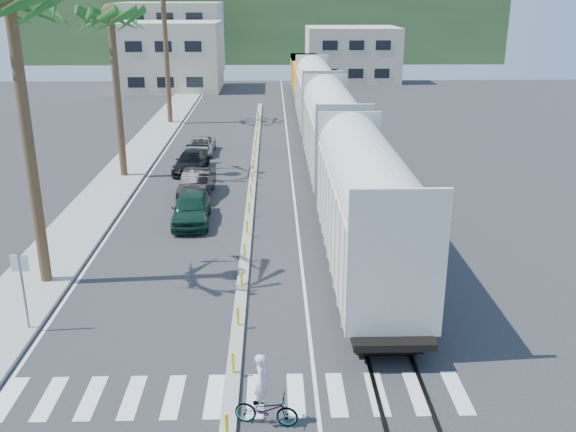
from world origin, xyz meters
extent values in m
plane|color=#28282B|center=(0.00, 0.00, 0.00)|extent=(140.00, 140.00, 0.00)
cube|color=gray|center=(-8.50, 25.00, 0.07)|extent=(3.00, 90.00, 0.15)
cube|color=black|center=(4.28, 28.00, 0.03)|extent=(0.12, 100.00, 0.06)
cube|color=black|center=(5.72, 28.00, 0.03)|extent=(0.12, 100.00, 0.06)
cube|color=gray|center=(0.00, 20.00, 0.07)|extent=(0.45, 60.00, 0.15)
cylinder|color=yellow|center=(0.00, -4.00, 0.50)|extent=(0.10, 0.10, 0.70)
cylinder|color=yellow|center=(0.00, -1.00, 0.50)|extent=(0.10, 0.10, 0.70)
cylinder|color=yellow|center=(0.00, 2.00, 0.50)|extent=(0.10, 0.10, 0.70)
cylinder|color=yellow|center=(0.00, 5.00, 0.50)|extent=(0.10, 0.10, 0.70)
cylinder|color=yellow|center=(0.00, 8.00, 0.50)|extent=(0.10, 0.10, 0.70)
cylinder|color=yellow|center=(0.00, 11.00, 0.50)|extent=(0.10, 0.10, 0.70)
cylinder|color=yellow|center=(0.00, 14.00, 0.50)|extent=(0.10, 0.10, 0.70)
cylinder|color=yellow|center=(0.00, 17.00, 0.50)|extent=(0.10, 0.10, 0.70)
cylinder|color=yellow|center=(0.00, 20.00, 0.50)|extent=(0.10, 0.10, 0.70)
cylinder|color=yellow|center=(0.00, 23.00, 0.50)|extent=(0.10, 0.10, 0.70)
cylinder|color=yellow|center=(0.00, 26.00, 0.50)|extent=(0.10, 0.10, 0.70)
cylinder|color=yellow|center=(0.00, 29.00, 0.50)|extent=(0.10, 0.10, 0.70)
cylinder|color=yellow|center=(0.00, 32.00, 0.50)|extent=(0.10, 0.10, 0.70)
cylinder|color=yellow|center=(0.00, 35.00, 0.50)|extent=(0.10, 0.10, 0.70)
cylinder|color=yellow|center=(0.00, 38.00, 0.50)|extent=(0.10, 0.10, 0.70)
cylinder|color=yellow|center=(0.00, 41.00, 0.50)|extent=(0.10, 0.10, 0.70)
cube|color=silver|center=(0.00, -2.00, 0.01)|extent=(14.00, 2.20, 0.01)
cube|color=silver|center=(-6.80, 25.00, 0.00)|extent=(0.12, 90.00, 0.01)
cube|color=silver|center=(2.50, 25.00, 0.00)|extent=(0.12, 90.00, 0.01)
cube|color=beige|center=(5.00, 6.00, 2.70)|extent=(3.00, 12.88, 3.40)
cylinder|color=beige|center=(5.00, 6.00, 4.40)|extent=(2.90, 12.58, 2.90)
cube|color=black|center=(5.00, 6.00, 0.50)|extent=(2.60, 12.88, 1.00)
cube|color=beige|center=(5.00, 21.00, 2.70)|extent=(3.00, 12.88, 3.40)
cylinder|color=beige|center=(5.00, 21.00, 4.40)|extent=(2.90, 12.58, 2.90)
cube|color=black|center=(5.00, 21.00, 0.50)|extent=(2.60, 12.88, 1.00)
cube|color=beige|center=(5.00, 36.00, 2.70)|extent=(3.00, 12.88, 3.40)
cylinder|color=beige|center=(5.00, 36.00, 4.40)|extent=(2.90, 12.58, 2.90)
cube|color=black|center=(5.00, 36.00, 0.50)|extent=(2.60, 12.88, 1.00)
cube|color=#4C4C4F|center=(5.00, 52.00, 1.05)|extent=(3.00, 17.00, 0.50)
cube|color=orange|center=(5.00, 51.00, 2.60)|extent=(2.70, 12.24, 2.60)
cube|color=orange|center=(5.00, 57.78, 2.90)|extent=(3.00, 3.74, 3.20)
cube|color=black|center=(5.00, 52.00, 0.45)|extent=(2.60, 13.60, 0.90)
cylinder|color=brown|center=(-8.00, 6.00, 5.50)|extent=(0.44, 0.44, 11.00)
cylinder|color=brown|center=(-8.30, 22.00, 5.00)|extent=(0.44, 0.44, 10.00)
sphere|color=#1C5B20|center=(-8.30, 22.00, 10.15)|extent=(3.20, 3.20, 3.20)
cylinder|color=brown|center=(-8.00, 40.00, 6.00)|extent=(0.44, 0.44, 12.00)
cylinder|color=slate|center=(-7.30, 2.00, 1.50)|extent=(0.08, 0.08, 3.00)
cube|color=silver|center=(-7.30, 2.00, 2.60)|extent=(0.60, 0.04, 0.60)
cube|color=#BCB195|center=(-11.00, 62.00, 4.00)|extent=(12.00, 10.00, 8.00)
cube|color=#BCB195|center=(-13.00, 78.00, 5.00)|extent=(14.00, 12.00, 10.00)
cube|color=#BCB195|center=(12.00, 70.00, 3.50)|extent=(12.00, 10.00, 7.00)
cube|color=#385628|center=(0.00, 100.00, 6.00)|extent=(80.00, 20.00, 12.00)
imported|color=#0F2E22|center=(-2.93, 13.15, 0.79)|extent=(2.34, 4.82, 1.58)
imported|color=black|center=(-3.14, 17.78, 0.75)|extent=(2.21, 4.75, 1.49)
imported|color=black|center=(-4.12, 23.32, 0.67)|extent=(2.73, 4.95, 1.33)
imported|color=#9C9FA1|center=(-4.00, 28.30, 0.59)|extent=(1.97, 4.25, 1.18)
imported|color=#9EA0A5|center=(1.04, -3.30, 0.46)|extent=(1.25, 1.98, 0.92)
imported|color=silver|center=(0.94, -3.30, 1.35)|extent=(0.73, 0.60, 1.61)
camera|label=1|loc=(1.27, -18.10, 11.20)|focal=40.00mm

